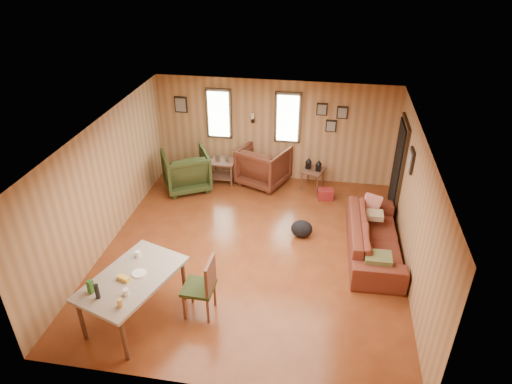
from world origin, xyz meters
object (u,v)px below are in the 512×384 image
Objects in this scene: sofa at (375,232)px; recliner_green at (186,169)px; recliner_brown at (264,164)px; end_table at (223,167)px; dining_table at (131,281)px; side_table at (313,169)px.

sofa is 2.32× the size of recliner_green.
recliner_brown is 1.45× the size of end_table.
dining_table reaches higher than end_table.
recliner_brown reaches higher than side_table.
sofa is at bearing 128.13° from recliner_green.
recliner_green is 0.56× the size of dining_table.
side_table is (-1.26, 2.25, 0.06)m from sofa.
recliner_brown reaches higher than recliner_green.
side_table is 0.41× the size of dining_table.
recliner_green reaches higher than sofa.
sofa is 4.37m from dining_table.
recliner_brown is at bearing 93.06° from dining_table.
recliner_green is at bearing -151.95° from end_table.
dining_table is at bearing 120.53° from sofa.
dining_table is (-3.70, -2.31, 0.29)m from sofa.
sofa is at bearing -33.14° from end_table.
dining_table is (0.44, -4.09, 0.24)m from recliner_green.
dining_table is (-2.44, -4.56, 0.23)m from side_table.
sofa is 2.58m from side_table.
recliner_brown is 1.02× the size of recliner_green.
recliner_green is 1.34× the size of side_table.
sofa is 3.11× the size of side_table.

